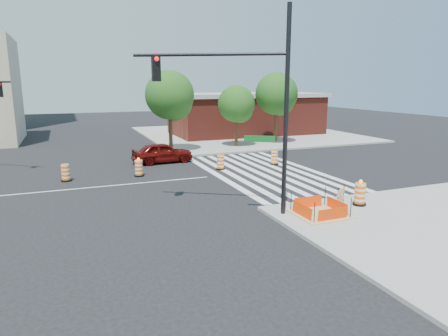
{
  "coord_description": "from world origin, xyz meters",
  "views": [
    {
      "loc": [
        -0.95,
        -22.73,
        5.72
      ],
      "look_at": [
        6.55,
        -3.98,
        1.4
      ],
      "focal_mm": 32.0,
      "sensor_mm": 36.0,
      "label": 1
    }
  ],
  "objects": [
    {
      "name": "sidewalk_ne",
      "position": [
        18.0,
        18.0,
        0.07
      ],
      "size": [
        22.0,
        22.0,
        0.15
      ],
      "primitive_type": "cube",
      "color": "gray",
      "rests_on": "ground"
    },
    {
      "name": "signal_pole_se",
      "position": [
        6.04,
        -7.36,
        5.3
      ],
      "size": [
        5.73,
        3.45,
        8.66
      ],
      "rotation": [
        0.0,
        0.0,
        2.61
      ],
      "color": "black",
      "rests_on": "ground"
    },
    {
      "name": "median_drum_4",
      "position": [
        8.57,
        1.71,
        0.48
      ],
      "size": [
        0.6,
        0.6,
        1.02
      ],
      "color": "black",
      "rests_on": "ground"
    },
    {
      "name": "red_coupe",
      "position": [
        5.51,
        5.52,
        0.75
      ],
      "size": [
        4.48,
        2.04,
        1.49
      ],
      "primitive_type": "imported",
      "rotation": [
        0.0,
        0.0,
        1.64
      ],
      "color": "#520907",
      "rests_on": "ground"
    },
    {
      "name": "excavation_pit",
      "position": [
        9.0,
        -9.0,
        0.22
      ],
      "size": [
        2.2,
        2.2,
        0.9
      ],
      "color": "tan",
      "rests_on": "ground"
    },
    {
      "name": "median_drum_5",
      "position": [
        12.74,
        1.82,
        0.48
      ],
      "size": [
        0.6,
        0.6,
        1.02
      ],
      "color": "black",
      "rests_on": "ground"
    },
    {
      "name": "tree_north_e",
      "position": [
        17.61,
        10.43,
        4.48
      ],
      "size": [
        3.93,
        3.93,
        6.68
      ],
      "color": "#382314",
      "rests_on": "ground"
    },
    {
      "name": "crosswalk_east",
      "position": [
        10.95,
        0.0,
        0.01
      ],
      "size": [
        6.75,
        13.5,
        0.01
      ],
      "color": "silver",
      "rests_on": "ground"
    },
    {
      "name": "median_drum_3",
      "position": [
        3.14,
        1.79,
        0.49
      ],
      "size": [
        0.6,
        0.6,
        1.18
      ],
      "color": "black",
      "rests_on": "ground"
    },
    {
      "name": "tree_north_c",
      "position": [
        7.17,
        9.34,
        4.52
      ],
      "size": [
        3.96,
        3.96,
        6.73
      ],
      "color": "#382314",
      "rests_on": "ground"
    },
    {
      "name": "barricade",
      "position": [
        10.49,
        -8.47,
        0.71
      ],
      "size": [
        0.75,
        0.5,
        1.01
      ],
      "rotation": [
        0.0,
        0.0,
        0.57
      ],
      "color": "#FF6C05",
      "rests_on": "ground"
    },
    {
      "name": "median_drum_2",
      "position": [
        -1.11,
        2.1,
        0.48
      ],
      "size": [
        0.6,
        0.6,
        1.02
      ],
      "color": "black",
      "rests_on": "ground"
    },
    {
      "name": "pit_drum",
      "position": [
        11.5,
        -8.55,
        0.65
      ],
      "size": [
        0.62,
        0.62,
        1.22
      ],
      "color": "black",
      "rests_on": "ground"
    },
    {
      "name": "lane_centerline",
      "position": [
        0.0,
        0.0,
        0.01
      ],
      "size": [
        14.0,
        0.12,
        0.01
      ],
      "primitive_type": "cube",
      "color": "silver",
      "rests_on": "ground"
    },
    {
      "name": "tree_north_d",
      "position": [
        13.27,
        9.82,
        3.71
      ],
      "size": [
        3.27,
        3.26,
        5.54
      ],
      "color": "#382314",
      "rests_on": "ground"
    },
    {
      "name": "brick_storefront",
      "position": [
        18.0,
        18.0,
        2.32
      ],
      "size": [
        16.5,
        8.5,
        4.6
      ],
      "color": "maroon",
      "rests_on": "ground"
    },
    {
      "name": "ground",
      "position": [
        0.0,
        0.0,
        0.0
      ],
      "size": [
        120.0,
        120.0,
        0.0
      ],
      "primitive_type": "plane",
      "color": "black",
      "rests_on": "ground"
    }
  ]
}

